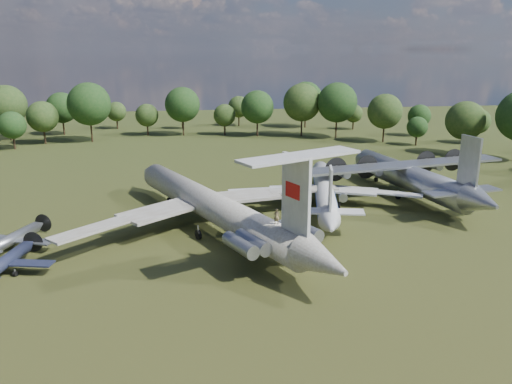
{
  "coord_description": "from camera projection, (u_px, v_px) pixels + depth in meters",
  "views": [
    {
      "loc": [
        -1.43,
        -70.38,
        25.57
      ],
      "look_at": [
        8.53,
        0.69,
        5.0
      ],
      "focal_mm": 35.0,
      "sensor_mm": 36.0,
      "label": 1
    }
  ],
  "objects": [
    {
      "name": "il62_airliner",
      "position": [
        212.0,
        211.0,
        72.57
      ],
      "size": [
        66.24,
        72.87,
        5.81
      ],
      "primitive_type": null,
      "rotation": [
        0.0,
        0.0,
        0.44
      ],
      "color": "silver",
      "rests_on": "ground"
    },
    {
      "name": "small_prop_northwest",
      "position": [
        11.0,
        242.0,
        65.65
      ],
      "size": [
        15.99,
        18.32,
        2.24
      ],
      "primitive_type": null,
      "rotation": [
        0.0,
        0.0,
        -0.37
      ],
      "color": "#9FA1A6",
      "rests_on": "ground"
    },
    {
      "name": "person_on_il62",
      "position": [
        276.0,
        216.0,
        58.39
      ],
      "size": [
        0.72,
        0.49,
        1.9
      ],
      "primitive_type": "imported",
      "rotation": [
        0.0,
        0.0,
        3.19
      ],
      "color": "olive",
      "rests_on": "il62_airliner"
    },
    {
      "name": "ground",
      "position": [
        200.0,
        228.0,
        74.23
      ],
      "size": [
        300.0,
        300.0,
        0.0
      ],
      "primitive_type": "plane",
      "color": "#1D3A13",
      "rests_on": "ground"
    },
    {
      "name": "small_prop_west",
      "position": [
        4.0,
        266.0,
        58.46
      ],
      "size": [
        14.37,
        17.47,
        2.26
      ],
      "primitive_type": null,
      "rotation": [
        0.0,
        0.0,
        -0.22
      ],
      "color": "black",
      "rests_on": "ground"
    },
    {
      "name": "tu104_jet",
      "position": [
        324.0,
        194.0,
        83.93
      ],
      "size": [
        40.96,
        49.05,
        4.3
      ],
      "primitive_type": null,
      "rotation": [
        0.0,
        0.0,
        -0.22
      ],
      "color": "silver",
      "rests_on": "ground"
    },
    {
      "name": "an12_transport",
      "position": [
        409.0,
        181.0,
        89.57
      ],
      "size": [
        46.26,
        49.95,
        5.74
      ],
      "primitive_type": null,
      "rotation": [
        0.0,
        0.0,
        0.18
      ],
      "color": "#A4A7AC",
      "rests_on": "ground"
    }
  ]
}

